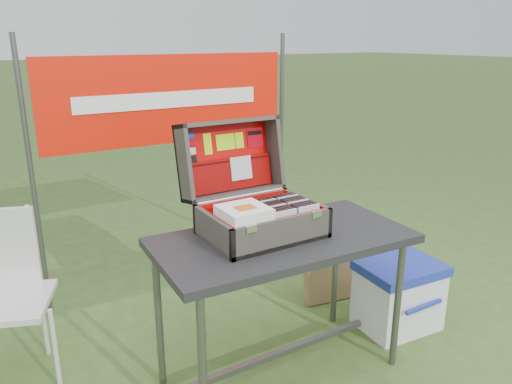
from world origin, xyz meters
TOP-DOWN VIEW (x-y plane):
  - ground at (0.00, 0.00)m, footprint 80.00×80.00m
  - table at (0.08, -0.06)m, footprint 1.26×0.68m
  - table_top at (0.08, -0.06)m, footprint 1.26×0.68m
  - table_leg_fl at (-0.47, -0.31)m, footprint 0.04×0.04m
  - table_leg_fr at (0.63, -0.31)m, footprint 0.04×0.04m
  - table_leg_bl at (-0.47, 0.18)m, footprint 0.04×0.04m
  - table_leg_br at (0.63, 0.18)m, footprint 0.04×0.04m
  - table_brace at (0.08, -0.06)m, footprint 1.08×0.03m
  - suitcase at (-0.00, 0.06)m, footprint 0.54×0.55m
  - suitcase_base_bottom at (-0.00, -0.00)m, footprint 0.54×0.39m
  - suitcase_base_wall_front at (-0.00, -0.18)m, footprint 0.54×0.02m
  - suitcase_base_wall_back at (-0.00, 0.18)m, footprint 0.54×0.02m
  - suitcase_base_wall_left at (-0.26, -0.00)m, footprint 0.02×0.39m
  - suitcase_base_wall_right at (0.26, -0.00)m, footprint 0.02×0.39m
  - suitcase_liner_floor at (-0.00, -0.00)m, footprint 0.50×0.34m
  - suitcase_latch_left at (-0.17, -0.19)m, footprint 0.05×0.01m
  - suitcase_latch_right at (0.17, -0.19)m, footprint 0.05×0.01m
  - suitcase_hinge at (-0.00, 0.19)m, footprint 0.49×0.02m
  - suitcase_lid_back at (-0.00, 0.36)m, footprint 0.54×0.09m
  - suitcase_lid_rim_far at (-0.00, 0.33)m, footprint 0.54×0.15m
  - suitcase_lid_rim_near at (-0.00, 0.26)m, footprint 0.54×0.15m
  - suitcase_lid_rim_left at (-0.26, 0.30)m, footprint 0.02×0.22m
  - suitcase_lid_rim_right at (0.26, 0.30)m, footprint 0.02×0.22m
  - suitcase_lid_liner at (-0.00, 0.35)m, footprint 0.49×0.07m
  - suitcase_liner_wall_front at (-0.00, -0.17)m, footprint 0.50×0.01m
  - suitcase_liner_wall_back at (-0.00, 0.17)m, footprint 0.50×0.01m
  - suitcase_liner_wall_left at (-0.25, -0.00)m, footprint 0.01×0.34m
  - suitcase_liner_wall_right at (0.24, -0.00)m, footprint 0.01×0.34m
  - suitcase_lid_pocket at (-0.00, 0.31)m, footprint 0.48×0.06m
  - suitcase_pocket_edge at (-0.00, 0.32)m, footprint 0.47×0.02m
  - suitcase_pocket_cd at (0.06, 0.30)m, footprint 0.12×0.03m
  - lid_sticker_cc_a at (-0.20, 0.37)m, footprint 0.05×0.01m
  - lid_sticker_cc_b at (-0.20, 0.36)m, footprint 0.05×0.01m
  - lid_sticker_cc_c at (-0.20, 0.35)m, footprint 0.05×0.01m
  - lid_sticker_cc_d at (-0.20, 0.34)m, footprint 0.05×0.01m
  - lid_card_neon_tall at (-0.10, 0.36)m, footprint 0.04×0.02m
  - lid_card_neon_main at (-0.00, 0.36)m, footprint 0.11×0.02m
  - lid_card_neon_small at (0.08, 0.36)m, footprint 0.05×0.02m
  - lid_sticker_band at (0.18, 0.36)m, footprint 0.10×0.02m
  - lid_sticker_band_bar at (0.18, 0.36)m, footprint 0.09×0.01m
  - cd_left_0 at (0.03, -0.15)m, footprint 0.12×0.01m
  - cd_left_1 at (0.03, -0.13)m, footprint 0.12×0.01m
  - cd_left_2 at (0.03, -0.10)m, footprint 0.12×0.01m
  - cd_left_3 at (0.03, -0.08)m, footprint 0.12×0.01m
  - cd_left_4 at (0.03, -0.06)m, footprint 0.12×0.01m
  - cd_left_5 at (0.03, -0.04)m, footprint 0.12×0.01m
  - cd_left_6 at (0.03, -0.02)m, footprint 0.12×0.01m
  - cd_left_7 at (0.03, 0.00)m, footprint 0.12×0.01m
  - cd_left_8 at (0.03, 0.02)m, footprint 0.12×0.01m
  - cd_left_9 at (0.03, 0.04)m, footprint 0.12×0.01m
  - cd_left_10 at (0.03, 0.06)m, footprint 0.12×0.01m
  - cd_right_0 at (0.16, -0.15)m, footprint 0.12×0.01m
  - cd_right_1 at (0.16, -0.13)m, footprint 0.12×0.01m
  - cd_right_2 at (0.16, -0.10)m, footprint 0.12×0.01m
  - cd_right_3 at (0.16, -0.08)m, footprint 0.12×0.01m
  - cd_right_4 at (0.16, -0.06)m, footprint 0.12×0.01m
  - cd_right_5 at (0.16, -0.04)m, footprint 0.12×0.01m
  - cd_right_6 at (0.16, -0.02)m, footprint 0.12×0.01m
  - cd_right_7 at (0.16, 0.00)m, footprint 0.12×0.01m
  - cd_right_8 at (0.16, 0.02)m, footprint 0.12×0.01m
  - cd_right_9 at (0.16, 0.04)m, footprint 0.12×0.01m
  - cd_right_10 at (0.16, 0.06)m, footprint 0.12×0.01m
  - songbook_0 at (-0.14, -0.07)m, footprint 0.20×0.20m
  - songbook_1 at (-0.14, -0.07)m, footprint 0.20×0.20m
  - songbook_2 at (-0.14, -0.07)m, footprint 0.20×0.20m
  - songbook_3 at (-0.14, -0.07)m, footprint 0.20×0.20m
  - songbook_4 at (-0.14, -0.07)m, footprint 0.20×0.20m
  - songbook_5 at (-0.14, -0.07)m, footprint 0.20×0.20m
  - songbook_6 at (-0.14, -0.07)m, footprint 0.20×0.20m
  - songbook_7 at (-0.14, -0.07)m, footprint 0.20×0.20m
  - songbook_8 at (-0.14, -0.07)m, footprint 0.20×0.20m
  - songbook_graphic at (-0.14, -0.08)m, footprint 0.09×0.07m
  - cooler at (0.92, -0.06)m, footprint 0.49×0.39m
  - cooler_body at (0.92, -0.06)m, footprint 0.47×0.37m
  - cooler_lid at (0.92, -0.06)m, footprint 0.49×0.39m
  - cooler_handle at (0.92, -0.25)m, footprint 0.28×0.02m
  - chair at (-1.10, 0.57)m, footprint 0.53×0.55m
  - chair_seat at (-1.10, 0.57)m, footprint 0.51×0.51m
  - chair_leg_fr at (-0.93, 0.40)m, footprint 0.02×0.02m
  - chair_leg_br at (-0.93, 0.74)m, footprint 0.02×0.02m
  - chair_upright_right at (-0.93, 0.76)m, footprint 0.02×0.02m
  - cardboard_box at (0.81, 0.41)m, footprint 0.41×0.19m
  - banner_post_left at (-0.85, 1.10)m, footprint 0.03×0.03m
  - banner_post_right at (0.85, 1.10)m, footprint 0.03×0.03m
  - banner at (0.00, 1.09)m, footprint 1.60×0.02m
  - banner_text at (0.00, 1.08)m, footprint 1.20×0.00m

SIDE VIEW (x-z plane):
  - ground at x=0.00m, z-range 0.00..0.00m
  - table_brace at x=0.08m, z-range 0.10..0.14m
  - cooler_body at x=0.92m, z-range 0.00..0.36m
  - cooler at x=0.92m, z-range 0.00..0.41m
  - cardboard_box at x=0.81m, z-range 0.00..0.42m
  - cooler_handle at x=0.92m, z-range 0.21..0.23m
  - chair_leg_fr at x=-0.93m, z-range 0.00..0.45m
  - chair_leg_br at x=-0.93m, z-range 0.00..0.45m
  - table_leg_fl at x=-0.47m, z-range 0.00..0.73m
  - table_leg_fr at x=0.63m, z-range 0.00..0.73m
  - table_leg_bl at x=-0.47m, z-range 0.00..0.73m
  - table_leg_br at x=0.63m, z-range 0.00..0.73m
  - table at x=0.08m, z-range 0.00..0.77m
  - cooler_lid at x=0.92m, z-range 0.36..0.41m
  - chair at x=-1.10m, z-range 0.00..0.87m
  - chair_seat at x=-1.10m, z-range 0.43..0.46m
  - chair_upright_right at x=-0.93m, z-range 0.45..0.86m
  - table_top at x=0.08m, z-range 0.73..0.77m
  - suitcase_base_bottom at x=0.00m, z-range 0.77..0.79m
  - suitcase_liner_floor at x=0.00m, z-range 0.79..0.79m
  - suitcase_base_wall_front at x=0.00m, z-range 0.77..0.91m
  - suitcase_base_wall_back at x=0.00m, z-range 0.77..0.91m
  - suitcase_base_wall_left at x=-0.26m, z-range 0.77..0.91m
  - suitcase_base_wall_right at x=0.26m, z-range 0.77..0.91m
  - banner_post_left at x=-0.85m, z-range 0.00..1.70m
  - banner_post_right at x=0.85m, z-range 0.00..1.70m
  - suitcase_liner_wall_front at x=0.00m, z-range 0.79..0.91m
  - suitcase_liner_wall_back at x=0.00m, z-range 0.79..0.91m
  - suitcase_liner_wall_left at x=-0.25m, z-range 0.79..0.91m
  - suitcase_liner_wall_right at x=0.24m, z-range 0.79..0.91m
  - cd_left_0 at x=0.03m, z-range 0.79..0.93m
  - cd_left_1 at x=0.03m, z-range 0.79..0.93m
  - cd_left_2 at x=0.03m, z-range 0.79..0.93m
  - cd_left_3 at x=0.03m, z-range 0.79..0.93m
  - cd_left_4 at x=0.03m, z-range 0.79..0.93m
  - cd_left_5 at x=0.03m, z-range 0.79..0.93m
  - cd_left_6 at x=0.03m, z-range 0.79..0.93m
  - cd_left_7 at x=0.03m, z-range 0.79..0.93m
  - cd_left_8 at x=0.03m, z-range 0.79..0.93m
  - cd_left_9 at x=0.03m, z-range 0.79..0.93m
  - cd_left_10 at x=0.03m, z-range 0.79..0.93m
  - cd_right_0 at x=0.16m, z-range 0.79..0.93m
  - cd_right_1 at x=0.16m, z-range 0.79..0.93m
  - cd_right_2 at x=0.16m, z-range 0.79..0.93m
  - cd_right_3 at x=0.16m, z-range 0.79..0.93m
  - cd_right_4 at x=0.16m, z-range 0.79..0.93m
  - cd_right_5 at x=0.16m, z-range 0.79..0.93m
  - cd_right_6 at x=0.16m, z-range 0.79..0.93m
  - cd_right_7 at x=0.16m, z-range 0.79..0.93m
  - cd_right_8 at x=0.16m, z-range 0.79..0.93m
  - cd_right_9 at x=0.16m, z-range 0.79..0.93m
  - cd_right_10 at x=0.16m, z-range 0.79..0.93m
  - suitcase_latch_left at x=-0.17m, z-range 0.89..0.92m
  - suitcase_latch_right at x=0.17m, z-range 0.89..0.92m
  - suitcase_lid_rim_near at x=0.00m, z-range 0.88..0.93m
  - suitcase_hinge at x=0.00m, z-range 0.90..0.92m
  - songbook_0 at x=-0.14m, z-range 0.91..0.92m
  - songbook_1 at x=-0.14m, z-range 0.92..0.92m
  - songbook_2 at x=-0.14m, z-range 0.92..0.93m
  - songbook_3 at x=-0.14m, z-range 0.93..0.93m
  - songbook_4 at x=-0.14m, z-range 0.93..0.94m
  - songbook_5 at x=-0.14m, z-range 0.94..0.94m
  - songbook_6 at x=-0.14m, z-range 0.94..0.95m
  - songbook_7 at x=-0.14m, z-range 0.95..0.95m
  - songbook_8 at x=-0.14m, z-range 0.95..0.96m
  - songbook_graphic at x=-0.14m, z-range 0.96..0.96m
  - suitcase_lid_pocket at x=0.00m, z-range 0.91..1.07m
  - suitcase at x=0.00m, z-range 0.77..1.28m
  - suitcase_pocket_cd at x=0.06m, z-range 0.97..1.09m
  - suitcase_pocket_edge at x=0.00m, z-range 1.06..1.08m
  - suitcase_lid_back at x=0.00m, z-range 0.88..1.27m
  - suitcase_lid_liner at x=0.00m, z-range 0.91..1.24m
  - suitcase_lid_rim_left at x=-0.26m, z-range 0.88..1.29m
  - suitcase_lid_rim_right at x=0.26m, z-range 0.88..1.29m
  - lid_sticker_cc_d at x=-0.20m, z-range 1.08..1.11m
  - lid_sticker_cc_c at x=-0.20m, z-range 1.12..1.15m
  - lid_card_neon_tall at x=-0.10m, z-range 1.11..1.21m
  - lid_card_neon_main at x=0.00m, z-range 1.12..1.20m
  - lid_card_neon_small at x=0.08m, z-range 1.12..1.20m
  - lid_sticker_band at x=0.18m, z-range 1.11..1.21m
  - lid_sticker_cc_b at x=-0.20m, z-range 1.16..1.19m
  - lid_sticker_band_bar at x=0.18m, z-range 1.18..1.20m
  - lid_sticker_cc_a at x=-0.20m, z-range 1.20..1.23m
  - suitcase_lid_rim_far at x=0.00m, z-range 1.24..1.29m
  - banner at x=0.00m, z-range 1.02..1.58m
  - banner_text at x=0.00m, z-range 1.25..1.35m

